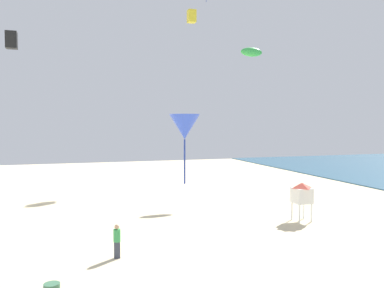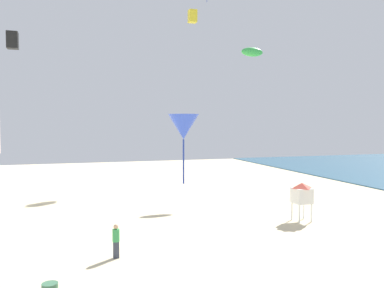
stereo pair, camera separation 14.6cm
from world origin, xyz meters
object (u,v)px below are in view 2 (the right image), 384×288
at_px(kite_black_box, 12,40).
at_px(kite_blue_delta_2, 183,127).
at_px(kite_flyer, 116,239).
at_px(kite_green_parafoil, 252,52).
at_px(lifeguard_stand, 302,193).
at_px(kite_yellow_box_2, 192,16).

height_order(kite_black_box, kite_blue_delta_2, kite_black_box).
bearing_deg(kite_flyer, kite_green_parafoil, 41.20).
bearing_deg(kite_flyer, lifeguard_stand, 9.63).
height_order(kite_green_parafoil, kite_blue_delta_2, kite_green_parafoil).
height_order(kite_flyer, lifeguard_stand, lifeguard_stand).
bearing_deg(kite_green_parafoil, kite_blue_delta_2, -124.25).
relative_size(kite_flyer, kite_yellow_box_2, 1.10).
bearing_deg(kite_yellow_box_2, kite_black_box, -173.44).
bearing_deg(kite_yellow_box_2, lifeguard_stand, -89.76).
distance_m(kite_green_parafoil, kite_black_box, 24.05).
xyz_separation_m(lifeguard_stand, kite_black_box, (-19.84, 21.34, 12.99)).
bearing_deg(kite_blue_delta_2, kite_yellow_box_2, 71.68).
bearing_deg(lifeguard_stand, kite_blue_delta_2, -169.25).
distance_m(kite_flyer, kite_green_parafoil, 25.73).
relative_size(kite_flyer, lifeguard_stand, 0.64).
distance_m(kite_flyer, kite_blue_delta_2, 6.29).
bearing_deg(kite_flyer, kite_blue_delta_2, -31.31).
distance_m(kite_green_parafoil, kite_blue_delta_2, 22.87).
bearing_deg(kite_black_box, kite_green_parafoil, -20.31).
bearing_deg(kite_flyer, kite_yellow_box_2, 59.16).
relative_size(kite_yellow_box_2, kite_black_box, 0.88).
relative_size(lifeguard_stand, kite_green_parafoil, 1.12).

